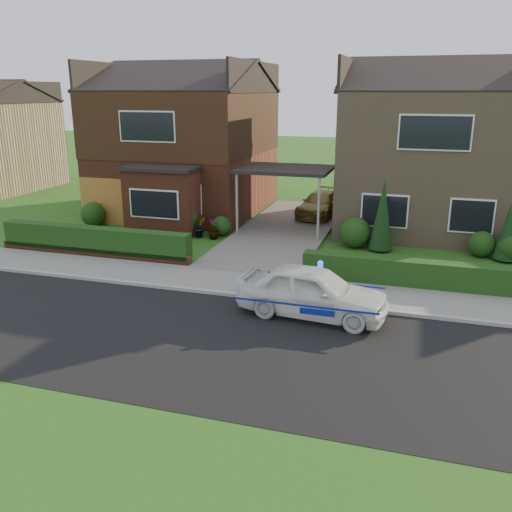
% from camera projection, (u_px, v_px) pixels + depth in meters
% --- Properties ---
extents(ground, '(120.00, 120.00, 0.00)m').
position_uv_depth(ground, '(178.00, 338.00, 13.42)').
color(ground, '#234C14').
rests_on(ground, ground).
extents(road, '(60.00, 6.00, 0.02)m').
position_uv_depth(road, '(178.00, 338.00, 13.42)').
color(road, black).
rests_on(road, ground).
extents(kerb, '(60.00, 0.16, 0.12)m').
position_uv_depth(kerb, '(221.00, 293.00, 16.20)').
color(kerb, '#9E9993').
rests_on(kerb, ground).
extents(sidewalk, '(60.00, 2.00, 0.10)m').
position_uv_depth(sidewalk, '(232.00, 282.00, 17.16)').
color(sidewalk, slate).
rests_on(sidewalk, ground).
extents(grass_verge, '(60.00, 4.00, 0.01)m').
position_uv_depth(grass_verge, '(49.00, 467.00, 8.85)').
color(grass_verge, '#234C14').
rests_on(grass_verge, ground).
extents(driveway, '(3.80, 12.00, 0.12)m').
position_uv_depth(driveway, '(285.00, 230.00, 23.47)').
color(driveway, '#666059').
rests_on(driveway, ground).
extents(house_left, '(7.50, 9.53, 7.25)m').
position_uv_depth(house_left, '(186.00, 134.00, 26.62)').
color(house_left, brown).
rests_on(house_left, ground).
extents(house_right, '(7.50, 8.06, 7.25)m').
position_uv_depth(house_right, '(432.00, 143.00, 23.54)').
color(house_right, '#8E7457').
rests_on(house_right, ground).
extents(carport_link, '(3.80, 3.00, 2.77)m').
position_uv_depth(carport_link, '(285.00, 170.00, 22.66)').
color(carport_link, black).
rests_on(carport_link, ground).
extents(garage_door, '(2.20, 0.10, 2.10)m').
position_uv_depth(garage_door, '(103.00, 201.00, 24.51)').
color(garage_door, brown).
rests_on(garage_door, ground).
extents(dwarf_wall, '(7.70, 0.25, 0.36)m').
position_uv_depth(dwarf_wall, '(94.00, 253.00, 19.82)').
color(dwarf_wall, brown).
rests_on(dwarf_wall, ground).
extents(hedge_left, '(7.50, 0.55, 0.90)m').
position_uv_depth(hedge_left, '(96.00, 256.00, 20.01)').
color(hedge_left, '#153510').
rests_on(hedge_left, ground).
extents(hedge_right, '(7.50, 0.55, 0.80)m').
position_uv_depth(hedge_right, '(423.00, 289.00, 16.71)').
color(hedge_right, '#153510').
rests_on(hedge_right, ground).
extents(shrub_left_far, '(1.08, 1.08, 1.08)m').
position_uv_depth(shrub_left_far, '(93.00, 214.00, 24.31)').
color(shrub_left_far, '#153510').
rests_on(shrub_left_far, ground).
extents(shrub_left_mid, '(1.32, 1.32, 1.32)m').
position_uv_depth(shrub_left_mid, '(183.00, 219.00, 22.84)').
color(shrub_left_mid, '#153510').
rests_on(shrub_left_mid, ground).
extents(shrub_left_near, '(0.84, 0.84, 0.84)m').
position_uv_depth(shrub_left_near, '(221.00, 226.00, 22.74)').
color(shrub_left_near, '#153510').
rests_on(shrub_left_near, ground).
extents(shrub_right_near, '(1.20, 1.20, 1.20)m').
position_uv_depth(shrub_right_near, '(355.00, 232.00, 20.96)').
color(shrub_right_near, '#153510').
rests_on(shrub_right_near, ground).
extents(shrub_right_mid, '(0.96, 0.96, 0.96)m').
position_uv_depth(shrub_right_mid, '(482.00, 244.00, 19.81)').
color(shrub_right_mid, '#153510').
rests_on(shrub_right_mid, ground).
extents(conifer_a, '(0.90, 0.90, 2.60)m').
position_uv_depth(conifer_a, '(382.00, 218.00, 20.29)').
color(conifer_a, black).
rests_on(conifer_a, ground).
extents(conifer_b, '(0.90, 0.90, 2.20)m').
position_uv_depth(conifer_b, '(509.00, 231.00, 19.13)').
color(conifer_b, black).
rests_on(conifer_b, ground).
extents(police_car, '(3.73, 4.19, 1.54)m').
position_uv_depth(police_car, '(312.00, 292.00, 14.55)').
color(police_car, silver).
rests_on(police_car, ground).
extents(driveway_car, '(2.04, 4.02, 1.12)m').
position_uv_depth(driveway_car, '(321.00, 204.00, 25.83)').
color(driveway_car, olive).
rests_on(driveway_car, driveway).
extents(potted_plant_a, '(0.40, 0.29, 0.73)m').
position_uv_depth(potted_plant_a, '(104.00, 243.00, 20.44)').
color(potted_plant_a, gray).
rests_on(potted_plant_a, ground).
extents(potted_plant_b, '(0.60, 0.60, 0.86)m').
position_uv_depth(potted_plant_b, '(200.00, 228.00, 22.39)').
color(potted_plant_b, gray).
rests_on(potted_plant_b, ground).
extents(potted_plant_c, '(0.46, 0.46, 0.80)m').
position_uv_depth(potted_plant_c, '(214.00, 230.00, 22.18)').
color(potted_plant_c, gray).
rests_on(potted_plant_c, ground).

